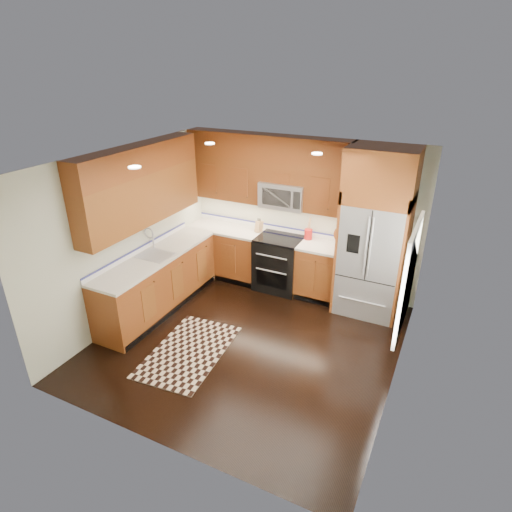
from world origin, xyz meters
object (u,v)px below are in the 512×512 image
at_px(range, 279,263).
at_px(rug, 189,351).
at_px(refrigerator, 374,234).
at_px(knife_block, 259,226).
at_px(utensil_crock, 308,232).

bearing_deg(range, rug, -99.93).
xyz_separation_m(range, rug, (-0.39, -2.23, -0.46)).
relative_size(refrigerator, knife_block, 10.59).
xyz_separation_m(rug, knife_block, (-0.05, 2.34, 1.03)).
height_order(rug, utensil_crock, utensil_crock).
relative_size(knife_block, utensil_crock, 0.66).
relative_size(range, knife_block, 3.85).
height_order(range, rug, range).
relative_size(range, refrigerator, 0.36).
bearing_deg(refrigerator, rug, -131.53).
bearing_deg(utensil_crock, range, -158.62).
xyz_separation_m(range, refrigerator, (1.55, -0.04, 0.83)).
height_order(range, utensil_crock, utensil_crock).
xyz_separation_m(refrigerator, rug, (-1.94, -2.19, -1.30)).
relative_size(rug, utensil_crock, 4.17).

